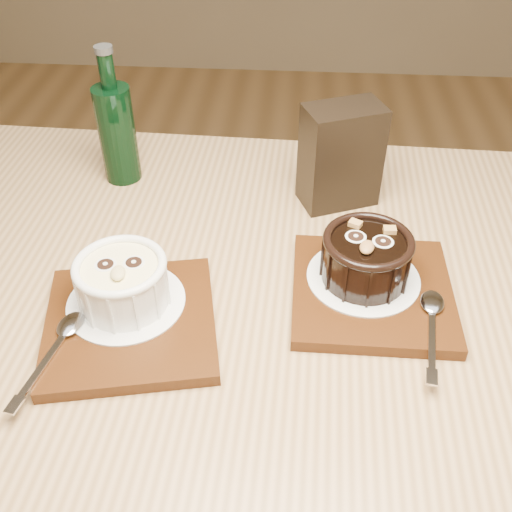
{
  "coord_description": "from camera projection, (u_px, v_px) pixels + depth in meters",
  "views": [
    {
      "loc": [
        -0.15,
        -0.43,
        1.23
      ],
      "look_at": [
        -0.18,
        0.06,
        0.81
      ],
      "focal_mm": 42.0,
      "sensor_mm": 36.0,
      "label": 1
    }
  ],
  "objects": [
    {
      "name": "spoon_left",
      "position": [
        53.0,
        349.0,
        0.6
      ],
      "size": [
        0.05,
        0.14,
        0.01
      ],
      "primitive_type": null,
      "rotation": [
        0.0,
        0.0,
        -0.2
      ],
      "color": "silver",
      "rests_on": "tray_left"
    },
    {
      "name": "green_bottle",
      "position": [
        117.0,
        131.0,
        0.84
      ],
      "size": [
        0.05,
        0.05,
        0.2
      ],
      "color": "black",
      "rests_on": "table"
    },
    {
      "name": "condiment_stand",
      "position": [
        341.0,
        156.0,
        0.79
      ],
      "size": [
        0.12,
        0.09,
        0.14
      ],
      "primitive_type": "cube",
      "rotation": [
        0.0,
        0.0,
        0.39
      ],
      "color": "black",
      "rests_on": "table"
    },
    {
      "name": "doily_right",
      "position": [
        363.0,
        277.0,
        0.69
      ],
      "size": [
        0.13,
        0.13,
        0.0
      ],
      "primitive_type": "cylinder",
      "color": "white",
      "rests_on": "tray_right"
    },
    {
      "name": "doily_left",
      "position": [
        126.0,
        302.0,
        0.66
      ],
      "size": [
        0.13,
        0.13,
        0.0
      ],
      "primitive_type": "cylinder",
      "color": "white",
      "rests_on": "tray_left"
    },
    {
      "name": "tray_right",
      "position": [
        372.0,
        292.0,
        0.68
      ],
      "size": [
        0.18,
        0.18,
        0.01
      ],
      "primitive_type": "cube",
      "rotation": [
        0.0,
        0.0,
        -0.01
      ],
      "color": "#42200B",
      "rests_on": "table"
    },
    {
      "name": "ramekin_dark",
      "position": [
        366.0,
        256.0,
        0.67
      ],
      "size": [
        0.1,
        0.1,
        0.06
      ],
      "rotation": [
        0.0,
        0.0,
        -0.23
      ],
      "color": "black",
      "rests_on": "doily_right"
    },
    {
      "name": "ramekin_white",
      "position": [
        122.0,
        281.0,
        0.64
      ],
      "size": [
        0.1,
        0.1,
        0.06
      ],
      "rotation": [
        0.0,
        0.0,
        0.18
      ],
      "color": "white",
      "rests_on": "doily_left"
    },
    {
      "name": "tray_left",
      "position": [
        131.0,
        323.0,
        0.65
      ],
      "size": [
        0.21,
        0.21,
        0.01
      ],
      "primitive_type": "cube",
      "rotation": [
        0.0,
        0.0,
        0.2
      ],
      "color": "#42200B",
      "rests_on": "table"
    },
    {
      "name": "table",
      "position": [
        246.0,
        368.0,
        0.72
      ],
      "size": [
        1.23,
        0.84,
        0.75
      ],
      "rotation": [
        0.0,
        0.0,
        -0.03
      ],
      "color": "olive",
      "rests_on": "ground"
    },
    {
      "name": "spoon_right",
      "position": [
        432.0,
        325.0,
        0.63
      ],
      "size": [
        0.05,
        0.14,
        0.01
      ],
      "primitive_type": null,
      "rotation": [
        0.0,
        0.0,
        -0.15
      ],
      "color": "silver",
      "rests_on": "tray_right"
    }
  ]
}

